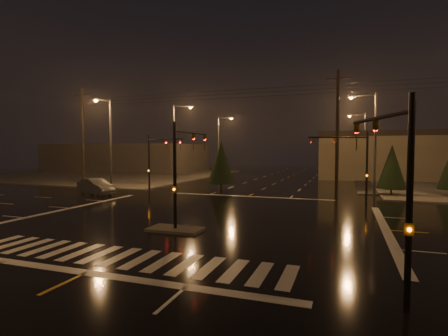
# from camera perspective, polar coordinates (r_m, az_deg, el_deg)

# --- Properties ---
(ground) EXTENTS (140.00, 140.00, 0.00)m
(ground) POSITION_cam_1_polar(r_m,az_deg,el_deg) (23.31, -3.40, -8.05)
(ground) COLOR black
(ground) RESTS_ON ground
(sidewalk_nw) EXTENTS (36.00, 36.00, 0.12)m
(sidewalk_nw) POSITION_cam_1_polar(r_m,az_deg,el_deg) (64.34, -17.87, -1.07)
(sidewalk_nw) COLOR #44423D
(sidewalk_nw) RESTS_ON ground
(median_island) EXTENTS (3.00, 1.60, 0.15)m
(median_island) POSITION_cam_1_polar(r_m,az_deg,el_deg) (19.74, -7.95, -9.88)
(median_island) COLOR #44423D
(median_island) RESTS_ON ground
(crosswalk) EXTENTS (15.00, 2.60, 0.01)m
(crosswalk) POSITION_cam_1_polar(r_m,az_deg,el_deg) (15.64, -16.63, -13.71)
(crosswalk) COLOR beige
(crosswalk) RESTS_ON ground
(stop_bar_near) EXTENTS (16.00, 0.50, 0.01)m
(stop_bar_near) POSITION_cam_1_polar(r_m,az_deg,el_deg) (14.15, -21.57, -15.60)
(stop_bar_near) COLOR beige
(stop_bar_near) RESTS_ON ground
(stop_bar_far) EXTENTS (16.00, 0.50, 0.01)m
(stop_bar_far) POSITION_cam_1_polar(r_m,az_deg,el_deg) (33.59, 3.90, -4.64)
(stop_bar_far) COLOR beige
(stop_bar_far) RESTS_ON ground
(commercial_block) EXTENTS (30.00, 18.00, 5.60)m
(commercial_block) POSITION_cam_1_polar(r_m,az_deg,el_deg) (76.85, -15.47, 1.65)
(commercial_block) COLOR #3E3837
(commercial_block) RESTS_ON ground
(signal_mast_median) EXTENTS (0.25, 4.59, 6.00)m
(signal_mast_median) POSITION_cam_1_polar(r_m,az_deg,el_deg) (20.09, -6.81, 0.94)
(signal_mast_median) COLOR black
(signal_mast_median) RESTS_ON ground
(signal_mast_ne) EXTENTS (4.84, 1.86, 6.00)m
(signal_mast_ne) POSITION_cam_1_polar(r_m,az_deg,el_deg) (31.24, 20.53, 1.57)
(signal_mast_ne) COLOR black
(signal_mast_ne) RESTS_ON ground
(signal_mast_nw) EXTENTS (4.84, 1.86, 6.00)m
(signal_mast_nw) POSITION_cam_1_polar(r_m,az_deg,el_deg) (36.23, -11.11, 1.88)
(signal_mast_nw) COLOR black
(signal_mast_nw) RESTS_ON ground
(signal_mast_se) EXTENTS (1.55, 3.87, 6.00)m
(signal_mast_se) POSITION_cam_1_polar(r_m,az_deg,el_deg) (11.45, 26.20, -1.10)
(signal_mast_se) COLOR black
(signal_mast_se) RESTS_ON ground
(streetlight_1) EXTENTS (2.77, 0.32, 10.00)m
(streetlight_1) POSITION_cam_1_polar(r_m,az_deg,el_deg) (43.95, -7.82, 4.71)
(streetlight_1) COLOR #38383A
(streetlight_1) RESTS_ON ground
(streetlight_2) EXTENTS (2.77, 0.32, 10.00)m
(streetlight_2) POSITION_cam_1_polar(r_m,az_deg,el_deg) (58.64, -0.65, 4.31)
(streetlight_2) COLOR #38383A
(streetlight_2) RESTS_ON ground
(streetlight_3) EXTENTS (2.77, 0.32, 10.00)m
(streetlight_3) POSITION_cam_1_polar(r_m,az_deg,el_deg) (37.19, 23.01, 4.82)
(streetlight_3) COLOR #38383A
(streetlight_3) RESTS_ON ground
(streetlight_4) EXTENTS (2.77, 0.32, 10.00)m
(streetlight_4) POSITION_cam_1_polar(r_m,az_deg,el_deg) (57.16, 21.73, 4.13)
(streetlight_4) COLOR #38383A
(streetlight_4) RESTS_ON ground
(streetlight_5) EXTENTS (0.32, 2.77, 10.00)m
(streetlight_5) POSITION_cam_1_polar(r_m,az_deg,el_deg) (40.76, -18.31, 4.73)
(streetlight_5) COLOR #38383A
(streetlight_5) RESTS_ON ground
(utility_pole_0) EXTENTS (2.20, 0.32, 12.00)m
(utility_pole_0) POSITION_cam_1_polar(r_m,az_deg,el_deg) (46.76, -22.05, 4.82)
(utility_pole_0) COLOR black
(utility_pole_0) RESTS_ON ground
(utility_pole_1) EXTENTS (2.20, 0.32, 12.00)m
(utility_pole_1) POSITION_cam_1_polar(r_m,az_deg,el_deg) (35.14, 18.01, 5.57)
(utility_pole_1) COLOR black
(utility_pole_1) RESTS_ON ground
(conifer_0) EXTENTS (2.74, 2.74, 4.98)m
(conifer_0) POSITION_cam_1_polar(r_m,az_deg,el_deg) (37.50, 25.71, 0.21)
(conifer_0) COLOR black
(conifer_0) RESTS_ON ground
(conifer_3) EXTENTS (3.03, 3.03, 5.44)m
(conifer_3) POSITION_cam_1_polar(r_m,az_deg,el_deg) (39.02, -0.47, 0.95)
(conifer_3) COLOR black
(conifer_3) RESTS_ON ground
(car_crossing) EXTENTS (5.10, 3.31, 1.59)m
(car_crossing) POSITION_cam_1_polar(r_m,az_deg,el_deg) (37.30, -20.16, -2.84)
(car_crossing) COLOR #585C60
(car_crossing) RESTS_ON ground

